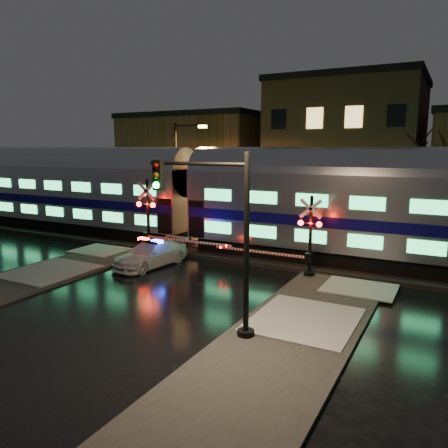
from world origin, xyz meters
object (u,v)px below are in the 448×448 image
Objects in this scene: crossing_signal_left at (152,225)px; traffic_light at (220,240)px; streetlight at (179,170)px; police_car at (151,254)px; crossing_signal_right at (302,244)px.

traffic_light is (8.48, -7.51, 1.38)m from crossing_signal_left.
traffic_light is 0.77× the size of streetlight.
crossing_signal_right is at bearing 20.46° from police_car.
police_car is at bearing -55.57° from crossing_signal_left.
crossing_signal_left reaches higher than crossing_signal_right.
crossing_signal_left is 11.41m from traffic_light.
crossing_signal_right is 7.67m from traffic_light.
crossing_signal_right is 0.92× the size of traffic_light.
police_car is 0.75× the size of crossing_signal_left.
streetlight reaches higher than crossing_signal_right.
streetlight is at bearing 121.55° from police_car.
police_car is 7.85m from crossing_signal_right.
traffic_light reaches higher than crossing_signal_left.
streetlight is at bearing 111.43° from crossing_signal_left.
crossing_signal_right is 8.82m from crossing_signal_left.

